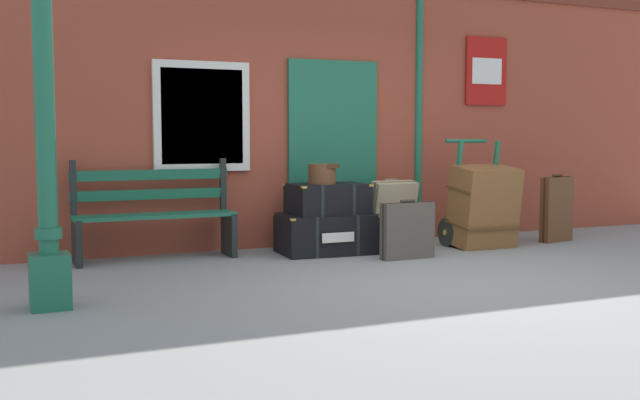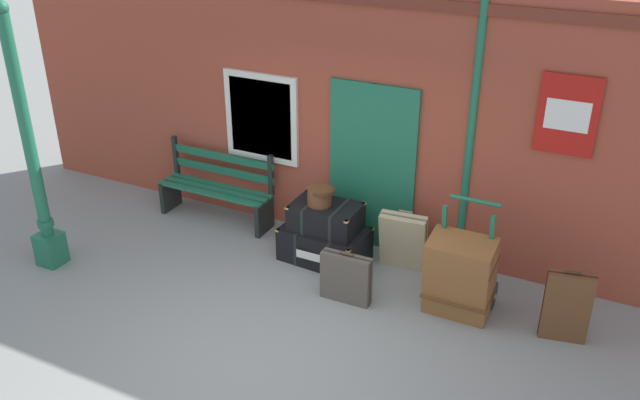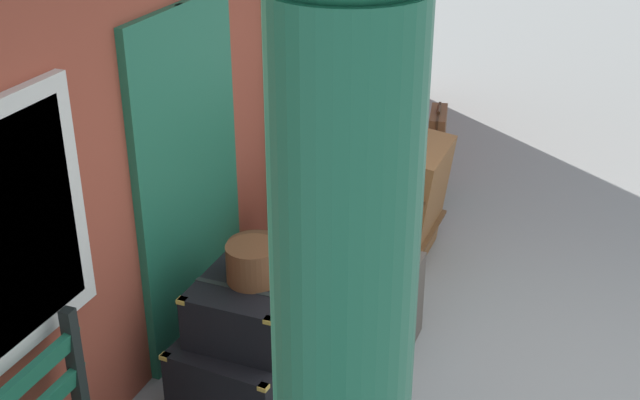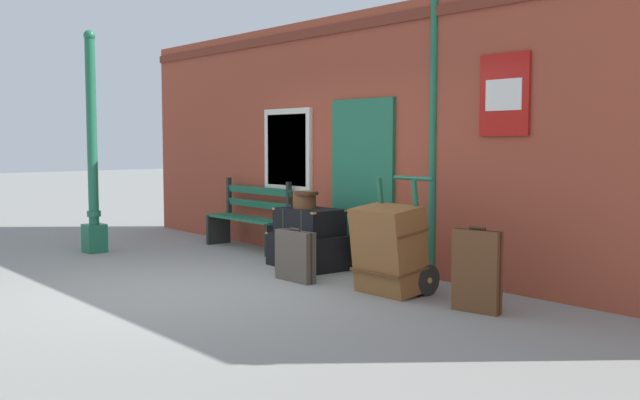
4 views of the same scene
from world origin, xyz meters
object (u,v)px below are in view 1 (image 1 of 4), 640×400
(lamp_post, at_px, (46,144))
(suitcase_charcoal, at_px, (407,231))
(round_hatbox, at_px, (323,173))
(suitcase_beige, at_px, (557,209))
(large_brown_trunk, at_px, (484,206))
(platform_bench, at_px, (154,216))
(steamer_trunk_middle, at_px, (328,199))
(steamer_trunk_base, at_px, (327,233))
(suitcase_oxblood, at_px, (392,213))
(porters_trolley, at_px, (474,222))

(lamp_post, bearing_deg, suitcase_charcoal, 14.06)
(lamp_post, bearing_deg, round_hatbox, 28.35)
(lamp_post, relative_size, suitcase_charcoal, 5.11)
(round_hatbox, relative_size, suitcase_beige, 0.42)
(large_brown_trunk, bearing_deg, platform_bench, 169.06)
(platform_bench, xyz_separation_m, large_brown_trunk, (3.52, -0.68, 0.02))
(steamer_trunk_middle, bearing_deg, suitcase_charcoal, -49.55)
(lamp_post, xyz_separation_m, steamer_trunk_base, (2.91, 1.55, -0.98))
(platform_bench, xyz_separation_m, suitcase_beige, (4.60, -0.63, -0.06))
(steamer_trunk_base, bearing_deg, large_brown_trunk, -11.55)
(lamp_post, xyz_separation_m, suitcase_charcoal, (3.50, 0.88, -0.90))
(steamer_trunk_base, height_order, suitcase_oxblood, suitcase_oxblood)
(platform_bench, height_order, suitcase_charcoal, platform_bench)
(large_brown_trunk, distance_m, suitcase_oxblood, 1.03)
(round_hatbox, relative_size, porters_trolley, 0.28)
(suitcase_beige, relative_size, suitcase_charcoal, 1.32)
(steamer_trunk_base, relative_size, suitcase_charcoal, 1.73)
(steamer_trunk_base, bearing_deg, steamer_trunk_middle, 24.57)
(round_hatbox, distance_m, suitcase_charcoal, 1.09)
(platform_bench, relative_size, round_hatbox, 4.79)
(platform_bench, distance_m, steamer_trunk_base, 1.81)
(round_hatbox, height_order, porters_trolley, porters_trolley)
(round_hatbox, bearing_deg, lamp_post, -151.65)
(large_brown_trunk, bearing_deg, porters_trolley, 90.00)
(lamp_post, xyz_separation_m, round_hatbox, (2.85, 1.54, -0.33))
(platform_bench, bearing_deg, steamer_trunk_base, -10.34)
(steamer_trunk_base, xyz_separation_m, suitcase_oxblood, (0.92, 0.23, 0.16))
(lamp_post, xyz_separation_m, suitcase_beige, (5.74, 1.25, -0.81))
(platform_bench, distance_m, steamer_trunk_middle, 1.81)
(round_hatbox, xyz_separation_m, suitcase_charcoal, (0.65, -0.66, -0.58))
(steamer_trunk_middle, height_order, suitcase_beige, suitcase_beige)
(steamer_trunk_middle, bearing_deg, steamer_trunk_base, -155.43)
(round_hatbox, relative_size, suitcase_oxblood, 0.44)
(suitcase_beige, bearing_deg, suitcase_charcoal, -170.66)
(round_hatbox, bearing_deg, porters_trolley, -5.48)
(suitcase_charcoal, bearing_deg, porters_trolley, 22.72)
(suitcase_oxblood, bearing_deg, suitcase_charcoal, -109.91)
(lamp_post, height_order, suitcase_beige, lamp_post)
(lamp_post, distance_m, suitcase_oxblood, 4.30)
(platform_bench, height_order, steamer_trunk_base, platform_bench)
(round_hatbox, bearing_deg, suitcase_beige, -5.76)
(suitcase_beige, bearing_deg, suitcase_oxblood, 164.47)
(suitcase_beige, xyz_separation_m, suitcase_oxblood, (-1.92, 0.53, -0.01))
(steamer_trunk_middle, xyz_separation_m, suitcase_charcoal, (0.58, -0.68, -0.29))
(large_brown_trunk, xyz_separation_m, suitcase_charcoal, (-1.17, -0.32, -0.18))
(porters_trolley, height_order, large_brown_trunk, porters_trolley)
(lamp_post, xyz_separation_m, suitcase_oxblood, (3.82, 1.78, -0.82))
(platform_bench, relative_size, suitcase_charcoal, 2.63)
(suitcase_oxblood, bearing_deg, suitcase_beige, -15.53)
(steamer_trunk_base, bearing_deg, lamp_post, -151.93)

